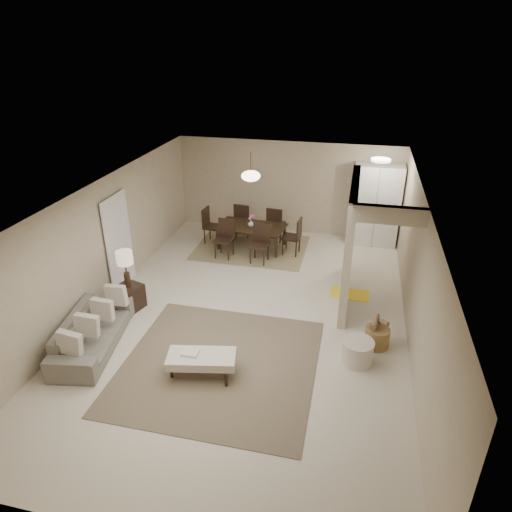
% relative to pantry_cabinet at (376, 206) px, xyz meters
% --- Properties ---
extents(floor, '(9.00, 9.00, 0.00)m').
position_rel_pantry_cabinet_xyz_m(floor, '(-2.35, -4.15, -1.05)').
color(floor, beige).
rests_on(floor, ground).
extents(ceiling, '(9.00, 9.00, 0.00)m').
position_rel_pantry_cabinet_xyz_m(ceiling, '(-2.35, -4.15, 1.45)').
color(ceiling, white).
rests_on(ceiling, back_wall).
extents(back_wall, '(6.00, 0.00, 6.00)m').
position_rel_pantry_cabinet_xyz_m(back_wall, '(-2.35, 0.35, 0.20)').
color(back_wall, tan).
rests_on(back_wall, floor).
extents(left_wall, '(0.00, 9.00, 9.00)m').
position_rel_pantry_cabinet_xyz_m(left_wall, '(-5.35, -4.15, 0.20)').
color(left_wall, tan).
rests_on(left_wall, floor).
extents(right_wall, '(0.00, 9.00, 9.00)m').
position_rel_pantry_cabinet_xyz_m(right_wall, '(0.65, -4.15, 0.20)').
color(right_wall, tan).
rests_on(right_wall, floor).
extents(partition, '(0.15, 2.50, 2.50)m').
position_rel_pantry_cabinet_xyz_m(partition, '(-0.55, -2.90, 0.20)').
color(partition, tan).
rests_on(partition, floor).
extents(doorway, '(0.04, 0.90, 2.04)m').
position_rel_pantry_cabinet_xyz_m(doorway, '(-5.32, -3.55, -0.03)').
color(doorway, black).
rests_on(doorway, floor).
extents(pantry_cabinet, '(1.20, 0.55, 2.10)m').
position_rel_pantry_cabinet_xyz_m(pantry_cabinet, '(0.00, 0.00, 0.00)').
color(pantry_cabinet, white).
rests_on(pantry_cabinet, floor).
extents(flush_light, '(0.44, 0.44, 0.05)m').
position_rel_pantry_cabinet_xyz_m(flush_light, '(-0.05, -0.95, 1.41)').
color(flush_light, white).
rests_on(flush_light, ceiling).
extents(living_rug, '(3.20, 3.20, 0.01)m').
position_rel_pantry_cabinet_xyz_m(living_rug, '(-2.48, -5.64, -1.04)').
color(living_rug, brown).
rests_on(living_rug, floor).
extents(sofa, '(2.22, 1.17, 0.62)m').
position_rel_pantry_cabinet_xyz_m(sofa, '(-4.80, -5.64, -0.74)').
color(sofa, slate).
rests_on(sofa, floor).
extents(ottoman_bench, '(1.17, 0.70, 0.39)m').
position_rel_pantry_cabinet_xyz_m(ottoman_bench, '(-2.68, -5.94, -0.74)').
color(ottoman_bench, beige).
rests_on(ottoman_bench, living_rug).
extents(side_table, '(0.57, 0.57, 0.50)m').
position_rel_pantry_cabinet_xyz_m(side_table, '(-4.75, -4.35, -0.80)').
color(side_table, black).
rests_on(side_table, floor).
extents(table_lamp, '(0.32, 0.32, 0.76)m').
position_rel_pantry_cabinet_xyz_m(table_lamp, '(-4.75, -4.35, 0.02)').
color(table_lamp, '#412C1C').
rests_on(table_lamp, side_table).
extents(round_pouf, '(0.54, 0.54, 0.42)m').
position_rel_pantry_cabinet_xyz_m(round_pouf, '(-0.24, -5.06, -0.84)').
color(round_pouf, beige).
rests_on(round_pouf, floor).
extents(wicker_basket, '(0.57, 0.57, 0.37)m').
position_rel_pantry_cabinet_xyz_m(wicker_basket, '(0.09, -4.53, -0.87)').
color(wicker_basket, brown).
rests_on(wicker_basket, floor).
extents(dining_rug, '(2.80, 2.10, 0.01)m').
position_rel_pantry_cabinet_xyz_m(dining_rug, '(-3.04, -1.03, -1.04)').
color(dining_rug, '#7D6E4D').
rests_on(dining_rug, floor).
extents(dining_table, '(1.80, 1.12, 0.60)m').
position_rel_pantry_cabinet_xyz_m(dining_table, '(-3.04, -1.03, -0.75)').
color(dining_table, black).
rests_on(dining_table, dining_rug).
extents(dining_chairs, '(2.58, 1.96, 0.95)m').
position_rel_pantry_cabinet_xyz_m(dining_chairs, '(-3.04, -1.03, -0.57)').
color(dining_chairs, black).
rests_on(dining_chairs, dining_rug).
extents(vase, '(0.20, 0.20, 0.17)m').
position_rel_pantry_cabinet_xyz_m(vase, '(-3.04, -1.03, -0.36)').
color(vase, silver).
rests_on(vase, dining_table).
extents(yellow_mat, '(0.84, 0.53, 0.01)m').
position_rel_pantry_cabinet_xyz_m(yellow_mat, '(-0.44, -2.81, -1.04)').
color(yellow_mat, yellow).
rests_on(yellow_mat, floor).
extents(pendant_light, '(0.46, 0.46, 0.71)m').
position_rel_pantry_cabinet_xyz_m(pendant_light, '(-3.04, -1.03, 0.87)').
color(pendant_light, '#412C1C').
rests_on(pendant_light, ceiling).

